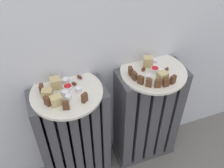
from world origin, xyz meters
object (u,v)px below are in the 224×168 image
plate_right (153,72)px  jam_bowl_left (68,87)px  radiator_left (74,138)px  jam_bowl_right (155,70)px  plate_left (67,93)px  radiator_right (147,117)px  fork (61,96)px

plate_right → jam_bowl_left: bearing=178.3°
jam_bowl_left → plate_right: bearing=-1.7°
radiator_left → jam_bowl_right: (0.41, -0.01, 0.34)m
jam_bowl_left → jam_bowl_right: size_ratio=1.01×
plate_left → jam_bowl_left: size_ratio=7.89×
radiator_left → radiator_right: same height
radiator_left → plate_right: 0.52m
jam_bowl_left → jam_bowl_right: 0.40m
jam_bowl_left → fork: (-0.04, -0.04, -0.01)m
plate_right → jam_bowl_right: (0.00, -0.01, 0.02)m
plate_right → jam_bowl_right: 0.02m
radiator_left → jam_bowl_right: 0.53m
radiator_left → radiator_right: bearing=0.0°
jam_bowl_right → fork: 0.44m
plate_left → plate_right: 0.41m
radiator_left → radiator_right: (0.41, 0.00, 0.00)m
jam_bowl_left → jam_bowl_right: (0.40, -0.02, 0.00)m
jam_bowl_left → jam_bowl_right: bearing=-2.9°
jam_bowl_left → fork: size_ratio=0.41×
radiator_right → jam_bowl_left: jam_bowl_left is taller
radiator_left → radiator_right: size_ratio=1.00×
plate_left → fork: (-0.03, -0.02, 0.01)m
plate_right → jam_bowl_right: jam_bowl_right is taller
plate_left → jam_bowl_right: (0.41, -0.01, 0.02)m
radiator_left → plate_right: plate_right is taller
plate_left → jam_bowl_right: jam_bowl_right is taller
jam_bowl_right → plate_left: bearing=178.8°
radiator_left → jam_bowl_left: size_ratio=15.90×
plate_left → jam_bowl_left: bearing=50.5°
plate_left → radiator_right: bearing=0.0°
radiator_left → plate_right: (0.41, 0.00, 0.32)m
radiator_left → fork: size_ratio=6.54×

